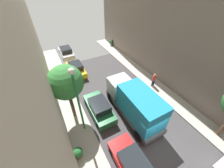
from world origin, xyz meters
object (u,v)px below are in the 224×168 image
Objects in this scene: parked_car_left_1 at (133,165)px; parked_car_left_4 at (66,52)px; parked_car_left_3 at (76,69)px; parked_car_left_2 at (99,108)px; street_tree_0 at (66,83)px; potted_plant_2 at (78,153)px; delivery_truck at (134,103)px; pedestrian at (154,80)px; potted_plant_0 at (111,43)px; lamp_post at (77,95)px.

parked_car_left_4 is at bearing 90.00° from parked_car_left_1.
parked_car_left_3 is 1.00× the size of parked_car_left_4.
parked_car_left_4 is (0.00, 13.29, 0.00)m from parked_car_left_2.
street_tree_0 reaches higher than potted_plant_2.
delivery_truck reaches higher than parked_car_left_1.
pedestrian reaches higher than parked_car_left_4.
parked_car_left_3 reaches higher than potted_plant_2.
potted_plant_0 is (10.66, 12.59, -3.47)m from street_tree_0.
parked_car_left_1 and parked_car_left_2 have the same top height.
potted_plant_0 is at bearing 33.71° from parked_car_left_3.
parked_car_left_1 is 0.67× the size of lamp_post.
potted_plant_0 is at bearing 66.10° from parked_car_left_1.
parked_car_left_1 is 2.44× the size of pedestrian.
lamp_post reaches higher than parked_car_left_4.
parked_car_left_1 is 0.77× the size of street_tree_0.
lamp_post reaches higher than parked_car_left_2.
parked_car_left_3 is 2.44× the size of pedestrian.
street_tree_0 reaches higher than parked_car_left_1.
potted_plant_2 is 4.21m from lamp_post.
parked_car_left_2 is at bearing -90.00° from parked_car_left_3.
delivery_truck is at bearing 12.65° from potted_plant_2.
delivery_truck is at bearing -74.16° from parked_car_left_3.
delivery_truck is at bearing 54.92° from parked_car_left_1.
parked_car_left_3 is at bearing 72.12° from street_tree_0.
lamp_post is (-1.90, -14.30, 3.47)m from parked_car_left_4.
potted_plant_2 is at bearing -119.18° from lamp_post.
street_tree_0 reaches higher than parked_car_left_3.
street_tree_0 is (-4.95, 2.53, 2.39)m from delivery_truck.
parked_car_left_3 is (0.00, 7.75, 0.00)m from parked_car_left_2.
parked_car_left_2 is 0.64× the size of delivery_truck.
potted_plant_2 is at bearing 139.94° from parked_car_left_1.
pedestrian is at bearing 19.68° from potted_plant_2.
parked_car_left_4 is 16.62m from potted_plant_2.
delivery_truck is at bearing -152.33° from pedestrian.
parked_car_left_4 is 8.41m from potted_plant_0.
street_tree_0 is (-2.25, -6.99, 3.45)m from parked_car_left_3.
parked_car_left_2 is 2.44× the size of pedestrian.
potted_plant_2 is 0.16× the size of lamp_post.
potted_plant_0 is (1.11, 12.72, -0.37)m from pedestrian.
street_tree_0 is 1.81m from lamp_post.
parked_car_left_2 is at bearing -18.72° from street_tree_0.
street_tree_0 is (-2.25, -12.52, 3.45)m from parked_car_left_4.
parked_car_left_3 is 11.23m from potted_plant_2.
parked_car_left_4 is 4.26× the size of potted_plant_0.
delivery_truck is 16.20m from potted_plant_0.
parked_car_left_3 is 0.67× the size of lamp_post.
street_tree_0 is at bearing 101.24° from lamp_post.
delivery_truck is 6.79× the size of potted_plant_2.
potted_plant_0 is at bearing 54.36° from lamp_post.
parked_car_left_3 is at bearing 90.00° from parked_car_left_2.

